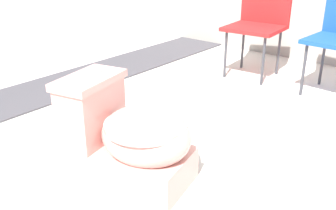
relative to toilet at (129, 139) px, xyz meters
name	(u,v)px	position (x,y,z in m)	size (l,w,h in m)	color
ground_plane	(123,172)	(-0.06, 0.01, -0.22)	(14.00, 14.00, 0.00)	beige
gravel_strip	(53,88)	(-1.39, 0.51, -0.21)	(0.56, 8.00, 0.01)	#423F44
toilet	(129,139)	(0.00, 0.00, 0.00)	(0.70, 0.50, 0.52)	#E09E93
folding_chair_left	(260,15)	(-0.33, 1.92, 0.29)	(0.47, 0.47, 0.83)	red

